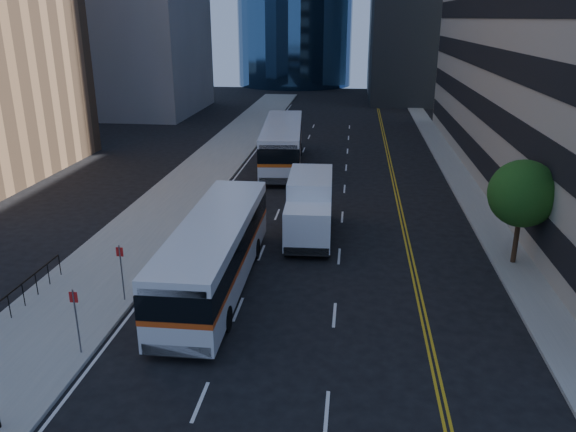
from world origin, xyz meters
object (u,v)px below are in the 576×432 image
object	(u,v)px
bus_front	(216,251)
box_truck	(310,206)
street_tree	(523,194)
bus_rear	(282,143)

from	to	relation	value
bus_front	box_truck	world-z (taller)	box_truck
bus_front	box_truck	distance (m)	7.61
box_truck	bus_front	bearing A→B (deg)	-120.56
street_tree	bus_rear	size ratio (longest dim) A/B	0.37
street_tree	box_truck	world-z (taller)	street_tree
street_tree	box_truck	size ratio (longest dim) A/B	0.73
bus_rear	street_tree	bearing A→B (deg)	-57.41
bus_front	box_truck	size ratio (longest dim) A/B	1.78
street_tree	bus_front	world-z (taller)	street_tree
street_tree	bus_rear	world-z (taller)	street_tree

